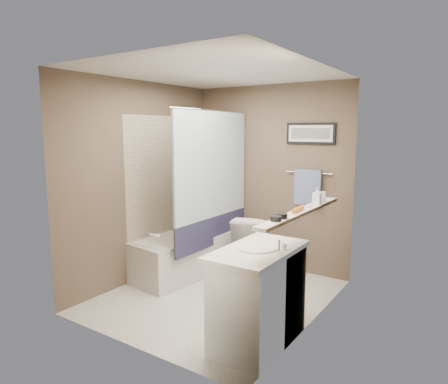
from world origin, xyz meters
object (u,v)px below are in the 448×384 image
Objects in this scene: toilet at (255,244)px; vanity at (258,298)px; soap_bottle at (317,195)px; glass_jar at (322,197)px; bathtub at (187,254)px; candle_bowl_far at (282,216)px; hair_brush_front at (298,209)px; candle_bowl_near at (276,219)px.

vanity is (0.87, -1.49, 0.02)m from toilet.
toilet is at bearing 147.45° from soap_bottle.
glass_jar is at bearing 139.63° from toilet.
bathtub is 2.22m from candle_bowl_far.
hair_brush_front is at bearing -90.00° from soap_bottle.
vanity is at bearing -24.50° from bathtub.
hair_brush_front is 0.59m from glass_jar.
hair_brush_front is 0.46m from soap_bottle.
glass_jar is (1.05, -0.54, 0.78)m from toilet.
hair_brush_front is (0.00, 0.33, 0.00)m from candle_bowl_far.
glass_jar is at bearing 90.00° from candle_bowl_near.
hair_brush_front is at bearing -90.00° from glass_jar.
candle_bowl_far is (0.00, 0.11, 0.00)m from candle_bowl_near.
hair_brush_front is (1.05, -1.13, 0.75)m from toilet.
toilet is at bearing 123.94° from candle_bowl_near.
candle_bowl_far is at bearing 112.69° from toilet.
candle_bowl_far is (1.79, -0.97, 0.89)m from bathtub.
candle_bowl_near reaches higher than bathtub.
candle_bowl_far is (1.05, -1.45, 0.75)m from toilet.
glass_jar is (0.00, 1.02, 0.03)m from candle_bowl_near.
bathtub is 1.90m from vanity.
candle_bowl_near and candle_bowl_far have the same top height.
glass_jar reaches higher than candle_bowl_far.
hair_brush_front is (0.19, 0.36, 0.74)m from vanity.
toilet is at bearing 152.86° from glass_jar.
soap_bottle is (0.00, 0.78, 0.06)m from candle_bowl_far.
glass_jar is (0.19, 0.95, 0.77)m from vanity.
candle_bowl_far is 0.33m from hair_brush_front.
toilet is at bearing 133.03° from hair_brush_front.
glass_jar is at bearing 90.00° from hair_brush_front.
glass_jar is 0.62× the size of soap_bottle.
vanity is 0.76m from candle_bowl_near.
glass_jar reaches higher than bathtub.
vanity reaches higher than bathtub.
bathtub is at bearing 19.97° from toilet.
soap_bottle reaches higher than toilet.
soap_bottle is at bearing -90.00° from glass_jar.
candle_bowl_near reaches higher than toilet.
candle_bowl_near is 0.89m from soap_bottle.
vanity is (1.60, -1.01, 0.15)m from bathtub.
hair_brush_front reaches higher than candle_bowl_near.
vanity is 4.09× the size of hair_brush_front.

